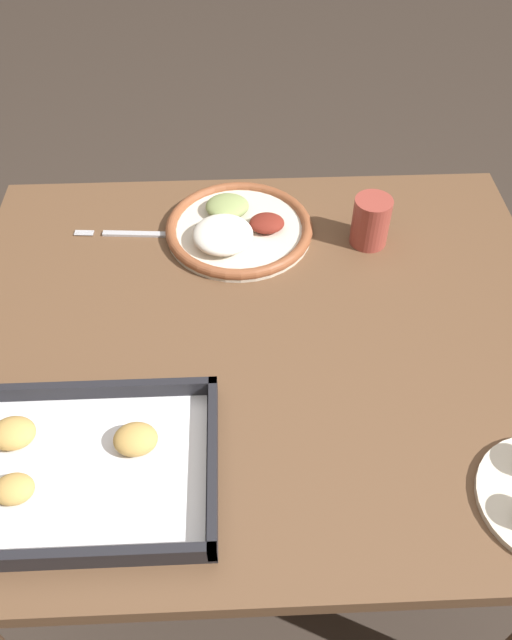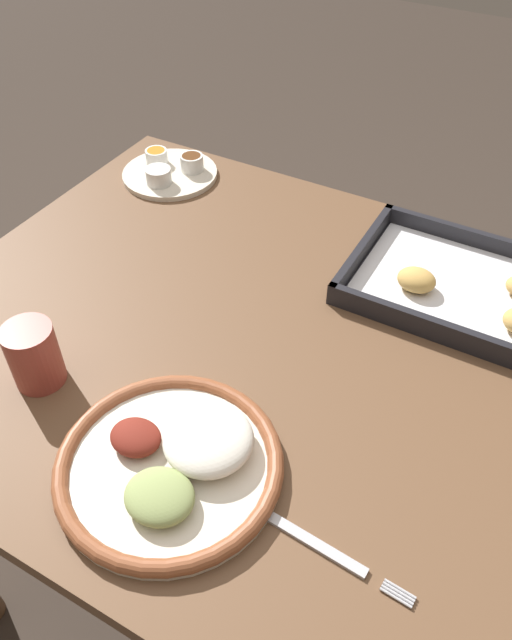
# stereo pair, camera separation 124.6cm
# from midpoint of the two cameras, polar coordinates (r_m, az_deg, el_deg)

# --- Properties ---
(ground_plane) EXTENTS (8.00, 8.00, 0.00)m
(ground_plane) POSITION_cam_midpoint_polar(r_m,az_deg,el_deg) (1.45, -9.84, -44.02)
(ground_plane) COLOR #382D26
(dining_table) EXTENTS (0.98, 0.83, 0.74)m
(dining_table) POSITION_cam_midpoint_polar(r_m,az_deg,el_deg) (0.84, -16.56, -41.86)
(dining_table) COLOR brown
(dining_table) RESTS_ON ground_plane
(dinner_plate) EXTENTS (0.27, 0.27, 0.05)m
(dinner_plate) POSITION_cam_midpoint_polar(r_m,az_deg,el_deg) (0.75, -38.45, -55.20)
(dinner_plate) COLOR beige
(dinner_plate) RESTS_ON dining_table
(fork) EXTENTS (0.21, 0.03, 0.00)m
(fork) POSITION_cam_midpoint_polar(r_m,az_deg,el_deg) (0.75, -21.22, -66.80)
(fork) COLOR #B2B2B7
(fork) RESTS_ON dining_table
(saucer_plate) EXTENTS (0.18, 0.18, 0.04)m
(saucer_plate) POSITION_cam_midpoint_polar(r_m,az_deg,el_deg) (0.90, -22.49, -10.22)
(saucer_plate) COLOR beige
(saucer_plate) RESTS_ON dining_table
(baking_tray) EXTENTS (0.38, 0.25, 0.04)m
(baking_tray) POSITION_cam_midpoint_polar(r_m,az_deg,el_deg) (0.71, 16.85, -35.02)
(baking_tray) COLOR black
(baking_tray) RESTS_ON dining_table
(drinking_cup) EXTENTS (0.07, 0.07, 0.09)m
(drinking_cup) POSITION_cam_midpoint_polar(r_m,az_deg,el_deg) (0.79, -47.81, -38.64)
(drinking_cup) COLOR #993D33
(drinking_cup) RESTS_ON dining_table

